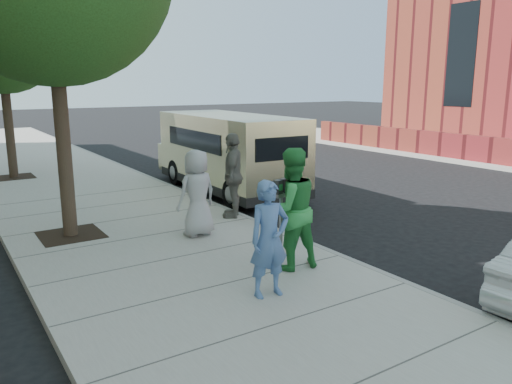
% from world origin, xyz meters
% --- Properties ---
extents(ground, '(120.00, 120.00, 0.00)m').
position_xyz_m(ground, '(0.00, 0.00, 0.00)').
color(ground, black).
rests_on(ground, ground).
extents(sidewalk, '(5.00, 60.00, 0.15)m').
position_xyz_m(sidewalk, '(-1.00, 0.00, 0.07)').
color(sidewalk, gray).
rests_on(sidewalk, ground).
extents(curb_face, '(0.12, 60.00, 0.16)m').
position_xyz_m(curb_face, '(1.44, 0.00, 0.07)').
color(curb_face, gray).
rests_on(curb_face, ground).
extents(tree_far, '(3.92, 3.80, 6.49)m').
position_xyz_m(tree_far, '(-2.25, 10.00, 4.88)').
color(tree_far, black).
rests_on(tree_far, sidewalk).
extents(parking_meter, '(0.32, 0.19, 1.47)m').
position_xyz_m(parking_meter, '(0.27, -1.29, 1.21)').
color(parking_meter, gray).
rests_on(parking_meter, sidewalk).
extents(van, '(2.25, 6.17, 2.26)m').
position_xyz_m(van, '(2.82, 4.92, 1.20)').
color(van, beige).
rests_on(van, ground).
extents(person_officer, '(0.65, 0.46, 1.69)m').
position_xyz_m(person_officer, '(-0.61, -2.21, 1.00)').
color(person_officer, '#4E6FA6').
rests_on(person_officer, sidewalk).
extents(person_green_shirt, '(1.06, 0.87, 2.01)m').
position_xyz_m(person_green_shirt, '(0.32, -1.48, 1.15)').
color(person_green_shirt, green).
rests_on(person_green_shirt, sidewalk).
extents(person_gray_shirt, '(0.92, 0.67, 1.74)m').
position_xyz_m(person_gray_shirt, '(-0.14, 0.98, 1.02)').
color(person_gray_shirt, '#A5A4A7').
rests_on(person_gray_shirt, sidewalk).
extents(person_striped_polo, '(1.07, 1.18, 1.93)m').
position_xyz_m(person_striped_polo, '(1.20, 1.84, 1.11)').
color(person_striped_polo, slate).
rests_on(person_striped_polo, sidewalk).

